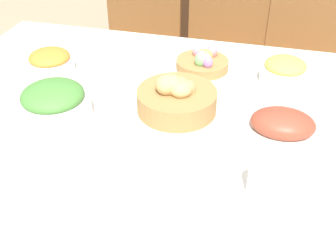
{
  "coord_description": "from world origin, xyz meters",
  "views": [
    {
      "loc": [
        0.23,
        -1.0,
        1.45
      ],
      "look_at": [
        -0.01,
        -0.09,
        0.78
      ],
      "focal_mm": 45.0,
      "sensor_mm": 36.0,
      "label": 1
    }
  ],
  "objects_px": {
    "green_salad_bowl": "(54,103)",
    "drinking_cup": "(262,180)",
    "chair_far_right": "(308,64)",
    "butter_dish": "(68,149)",
    "ham_platter": "(282,125)",
    "dinner_plate": "(132,227)",
    "spoon": "(217,245)",
    "carrot_bowl": "(50,62)",
    "chair_far_left": "(136,45)",
    "sideboard": "(205,6)",
    "egg_basket": "(203,62)",
    "knife": "(202,242)",
    "chair_far_center": "(222,54)",
    "bread_basket": "(177,97)",
    "pineapple_bowl": "(285,71)",
    "fork": "(67,215)"
  },
  "relations": [
    {
      "from": "green_salad_bowl",
      "to": "drinking_cup",
      "type": "bearing_deg",
      "value": -15.76
    },
    {
      "from": "chair_far_right",
      "to": "butter_dish",
      "type": "distance_m",
      "value": 1.39
    },
    {
      "from": "ham_platter",
      "to": "dinner_plate",
      "type": "bearing_deg",
      "value": -124.11
    },
    {
      "from": "spoon",
      "to": "dinner_plate",
      "type": "bearing_deg",
      "value": -179.06
    },
    {
      "from": "ham_platter",
      "to": "drinking_cup",
      "type": "relative_size",
      "value": 3.21
    },
    {
      "from": "dinner_plate",
      "to": "drinking_cup",
      "type": "bearing_deg",
      "value": 34.22
    },
    {
      "from": "carrot_bowl",
      "to": "chair_far_left",
      "type": "bearing_deg",
      "value": 86.17
    },
    {
      "from": "sideboard",
      "to": "green_salad_bowl",
      "type": "distance_m",
      "value": 1.93
    },
    {
      "from": "chair_far_left",
      "to": "egg_basket",
      "type": "relative_size",
      "value": 5.16
    },
    {
      "from": "chair_far_right",
      "to": "knife",
      "type": "relative_size",
      "value": 5.53
    },
    {
      "from": "chair_far_left",
      "to": "green_salad_bowl",
      "type": "height_order",
      "value": "chair_far_left"
    },
    {
      "from": "chair_far_center",
      "to": "dinner_plate",
      "type": "bearing_deg",
      "value": -87.67
    },
    {
      "from": "bread_basket",
      "to": "carrot_bowl",
      "type": "distance_m",
      "value": 0.51
    },
    {
      "from": "butter_dish",
      "to": "dinner_plate",
      "type": "bearing_deg",
      "value": -39.78
    },
    {
      "from": "dinner_plate",
      "to": "knife",
      "type": "distance_m",
      "value": 0.15
    },
    {
      "from": "pineapple_bowl",
      "to": "chair_far_left",
      "type": "bearing_deg",
      "value": 138.79
    },
    {
      "from": "bread_basket",
      "to": "drinking_cup",
      "type": "distance_m",
      "value": 0.41
    },
    {
      "from": "fork",
      "to": "drinking_cup",
      "type": "bearing_deg",
      "value": 22.18
    },
    {
      "from": "bread_basket",
      "to": "spoon",
      "type": "relative_size",
      "value": 1.39
    },
    {
      "from": "knife",
      "to": "drinking_cup",
      "type": "distance_m",
      "value": 0.21
    },
    {
      "from": "knife",
      "to": "egg_basket",
      "type": "bearing_deg",
      "value": 99.5
    },
    {
      "from": "sideboard",
      "to": "spoon",
      "type": "xyz_separation_m",
      "value": [
        0.41,
        -2.24,
        0.29
      ]
    },
    {
      "from": "chair_far_left",
      "to": "bread_basket",
      "type": "height_order",
      "value": "chair_far_left"
    },
    {
      "from": "knife",
      "to": "spoon",
      "type": "height_order",
      "value": "same"
    },
    {
      "from": "chair_far_left",
      "to": "knife",
      "type": "height_order",
      "value": "chair_far_left"
    },
    {
      "from": "sideboard",
      "to": "butter_dish",
      "type": "distance_m",
      "value": 2.06
    },
    {
      "from": "egg_basket",
      "to": "chair_far_right",
      "type": "bearing_deg",
      "value": 56.33
    },
    {
      "from": "chair_far_right",
      "to": "dinner_plate",
      "type": "relative_size",
      "value": 3.74
    },
    {
      "from": "chair_far_left",
      "to": "spoon",
      "type": "height_order",
      "value": "chair_far_left"
    },
    {
      "from": "sideboard",
      "to": "chair_far_left",
      "type": "bearing_deg",
      "value": -105.08
    },
    {
      "from": "spoon",
      "to": "butter_dish",
      "type": "distance_m",
      "value": 0.48
    },
    {
      "from": "carrot_bowl",
      "to": "pineapple_bowl",
      "type": "xyz_separation_m",
      "value": [
        0.8,
        0.12,
        0.01
      ]
    },
    {
      "from": "knife",
      "to": "butter_dish",
      "type": "relative_size",
      "value": 1.58
    },
    {
      "from": "chair_far_right",
      "to": "chair_far_left",
      "type": "xyz_separation_m",
      "value": [
        -0.89,
        -0.0,
        0.0
      ]
    },
    {
      "from": "chair_far_left",
      "to": "bread_basket",
      "type": "relative_size",
      "value": 3.98
    },
    {
      "from": "chair_far_left",
      "to": "knife",
      "type": "relative_size",
      "value": 5.53
    },
    {
      "from": "chair_far_right",
      "to": "spoon",
      "type": "height_order",
      "value": "chair_far_right"
    },
    {
      "from": "green_salad_bowl",
      "to": "drinking_cup",
      "type": "xyz_separation_m",
      "value": [
        0.61,
        -0.17,
        -0.01
      ]
    },
    {
      "from": "dinner_plate",
      "to": "butter_dish",
      "type": "distance_m",
      "value": 0.32
    },
    {
      "from": "carrot_bowl",
      "to": "chair_far_right",
      "type": "bearing_deg",
      "value": 39.65
    },
    {
      "from": "green_salad_bowl",
      "to": "pineapple_bowl",
      "type": "bearing_deg",
      "value": 30.91
    },
    {
      "from": "bread_basket",
      "to": "egg_basket",
      "type": "xyz_separation_m",
      "value": [
        0.03,
        0.29,
        -0.02
      ]
    },
    {
      "from": "chair_far_center",
      "to": "sideboard",
      "type": "bearing_deg",
      "value": 108.39
    },
    {
      "from": "ham_platter",
      "to": "drinking_cup",
      "type": "distance_m",
      "value": 0.27
    },
    {
      "from": "chair_far_center",
      "to": "egg_basket",
      "type": "relative_size",
      "value": 5.16
    },
    {
      "from": "chair_far_center",
      "to": "butter_dish",
      "type": "relative_size",
      "value": 8.75
    },
    {
      "from": "chair_far_right",
      "to": "green_salad_bowl",
      "type": "xyz_separation_m",
      "value": [
        -0.78,
        -1.04,
        0.29
      ]
    },
    {
      "from": "sideboard",
      "to": "egg_basket",
      "type": "height_order",
      "value": "sideboard"
    },
    {
      "from": "carrot_bowl",
      "to": "dinner_plate",
      "type": "relative_size",
      "value": 0.65
    },
    {
      "from": "chair_far_right",
      "to": "sideboard",
      "type": "relative_size",
      "value": 0.82
    }
  ]
}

